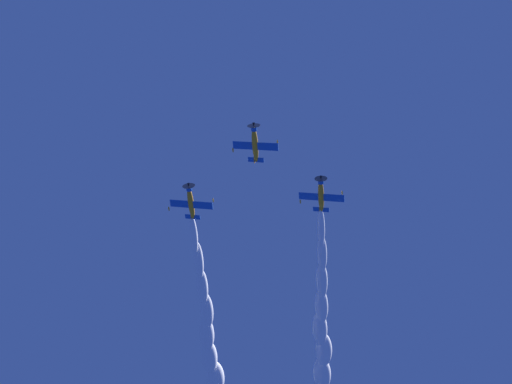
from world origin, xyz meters
TOP-DOWN VIEW (x-y plane):
  - airplane_lead at (-0.24, -3.88)m, footprint 6.66×6.65m
  - airplane_left_wingman at (14.47, -4.45)m, footprint 6.64×6.69m
  - airplane_right_wingman at (-1.60, 11.41)m, footprint 6.66×6.67m
  - smoke_trail_left_wingman at (35.65, 16.98)m, footprint 31.38×31.73m
  - smoke_trail_right_wingman at (19.66, 32.62)m, footprint 31.79×30.96m

SIDE VIEW (x-z plane):
  - airplane_right_wingman at x=-1.60m, z-range 90.84..93.61m
  - airplane_left_wingman at x=14.47m, z-range 90.99..93.94m
  - airplane_lead at x=-0.24m, z-range 91.14..93.94m
  - smoke_trail_right_wingman at x=19.66m, z-range 91.47..96.78m
  - smoke_trail_left_wingman at x=35.65m, z-range 91.71..96.67m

